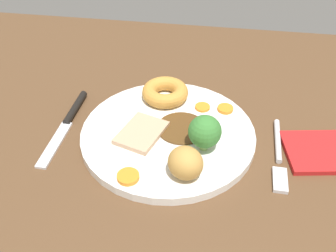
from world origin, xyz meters
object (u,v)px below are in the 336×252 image
object	(u,v)px
broccoli_floret	(205,132)
knife	(68,120)
carrot_coin_back	(225,109)
carrot_coin_side	(202,107)
fork	(279,156)
folded_napkin	(322,152)
carrot_coin_front	(128,177)
meat_slice_main	(141,133)
yorkshire_pudding	(165,92)
dinner_plate	(168,134)
roast_potato_left	(185,163)

from	to	relation	value
broccoli_floret	knife	xyz separation A→B (cm)	(22.72, -4.42, -4.17)
carrot_coin_back	carrot_coin_side	distance (cm)	3.80
fork	broccoli_floret	bearing A→B (deg)	-82.65
carrot_coin_back	folded_napkin	size ratio (longest dim) A/B	0.24
carrot_coin_front	fork	world-z (taller)	carrot_coin_front
carrot_coin_back	fork	distance (cm)	12.13
meat_slice_main	broccoli_floret	size ratio (longest dim) A/B	1.38
yorkshire_pudding	fork	distance (cm)	21.67
yorkshire_pudding	folded_napkin	distance (cm)	26.86
dinner_plate	fork	bearing A→B (deg)	173.50
folded_napkin	broccoli_floret	bearing A→B (deg)	9.88
carrot_coin_side	broccoli_floret	world-z (taller)	broccoli_floret
meat_slice_main	broccoli_floret	distance (cm)	10.23
carrot_coin_front	carrot_coin_back	size ratio (longest dim) A/B	1.17
meat_slice_main	carrot_coin_side	world-z (taller)	meat_slice_main
carrot_coin_back	fork	xyz separation A→B (cm)	(-8.36, 8.70, -1.29)
yorkshire_pudding	broccoli_floret	world-z (taller)	broccoli_floret
roast_potato_left	dinner_plate	bearing A→B (deg)	-66.95
meat_slice_main	carrot_coin_back	distance (cm)	15.00
broccoli_floret	fork	world-z (taller)	broccoli_floret
knife	carrot_coin_front	bearing A→B (deg)	49.15
broccoli_floret	folded_napkin	world-z (taller)	broccoli_floret
fork	dinner_plate	bearing A→B (deg)	-95.15
yorkshire_pudding	roast_potato_left	distance (cm)	18.23
roast_potato_left	carrot_coin_back	size ratio (longest dim) A/B	1.93
carrot_coin_back	knife	size ratio (longest dim) A/B	0.14
dinner_plate	carrot_coin_back	bearing A→B (deg)	-141.87
carrot_coin_side	folded_napkin	xyz separation A→B (cm)	(-18.70, 6.72, -1.22)
roast_potato_left	broccoli_floret	size ratio (longest dim) A/B	0.89
yorkshire_pudding	broccoli_floret	xyz separation A→B (cm)	(-7.63, 11.71, 1.97)
broccoli_floret	fork	xyz separation A→B (cm)	(-11.16, -1.18, -4.23)
roast_potato_left	carrot_coin_side	world-z (taller)	roast_potato_left
fork	knife	xyz separation A→B (cm)	(33.89, -3.24, 0.06)
meat_slice_main	carrot_coin_front	size ratio (longest dim) A/B	2.55
dinner_plate	roast_potato_left	size ratio (longest dim) A/B	5.35
dinner_plate	fork	world-z (taller)	dinner_plate
roast_potato_left	folded_napkin	distance (cm)	21.86
yorkshire_pudding	carrot_coin_side	xyz separation A→B (cm)	(-6.64, 1.90, -1.04)
meat_slice_main	carrot_coin_side	distance (cm)	11.97
meat_slice_main	knife	bearing A→B (deg)	-12.24
yorkshire_pudding	carrot_coin_front	world-z (taller)	yorkshire_pudding
roast_potato_left	knife	bearing A→B (deg)	-25.98
dinner_plate	folded_napkin	distance (cm)	23.51
dinner_plate	roast_potato_left	world-z (taller)	roast_potato_left
broccoli_floret	knife	bearing A→B (deg)	-11.00
carrot_coin_back	broccoli_floret	bearing A→B (deg)	74.14
carrot_coin_side	folded_napkin	size ratio (longest dim) A/B	0.23
yorkshire_pudding	carrot_coin_front	distance (cm)	19.38
knife	dinner_plate	bearing A→B (deg)	87.18
broccoli_floret	roast_potato_left	bearing A→B (deg)	69.68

